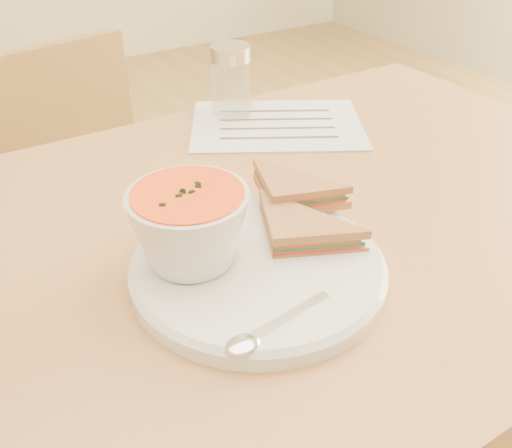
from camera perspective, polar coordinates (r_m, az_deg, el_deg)
dining_table at (r=0.97m, az=3.59°, el=-17.38°), size 1.00×0.70×0.75m
chair_far at (r=1.21m, az=-14.24°, el=-3.93°), size 0.43×0.43×0.82m
plate at (r=0.60m, az=0.21°, el=-4.55°), size 0.33×0.33×0.02m
soup_bowl at (r=0.57m, az=-6.63°, el=-0.62°), size 0.14×0.14×0.08m
sandwich_half_a at (r=0.58m, az=1.69°, el=-2.79°), size 0.14×0.14×0.03m
sandwich_half_b at (r=0.63m, az=1.68°, el=1.59°), size 0.12×0.12×0.03m
spoon at (r=0.52m, az=2.90°, el=-9.52°), size 0.17×0.06×0.01m
paper_menu at (r=0.93m, az=2.12°, el=9.90°), size 0.33×0.31×0.00m
condiment_shaker at (r=0.95m, az=-2.53°, el=14.01°), size 0.08×0.08×0.12m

